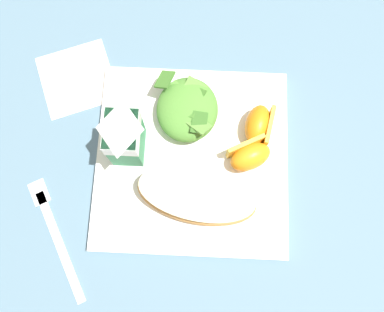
# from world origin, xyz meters

# --- Properties ---
(ground) EXTENTS (3.00, 3.00, 0.00)m
(ground) POSITION_xyz_m (0.00, 0.00, 0.00)
(ground) COLOR slate
(white_plate) EXTENTS (0.28, 0.28, 0.02)m
(white_plate) POSITION_xyz_m (0.00, 0.00, 0.01)
(white_plate) COLOR white
(white_plate) RESTS_ON ground
(cheesy_pizza_bread) EXTENTS (0.11, 0.18, 0.04)m
(cheesy_pizza_bread) POSITION_xyz_m (-0.06, -0.01, 0.03)
(cheesy_pizza_bread) COLOR #B77F42
(cheesy_pizza_bread) RESTS_ON white_plate
(green_salad_pile) EXTENTS (0.11, 0.09, 0.05)m
(green_salad_pile) POSITION_xyz_m (0.07, 0.01, 0.04)
(green_salad_pile) COLOR #4C8433
(green_salad_pile) RESTS_ON white_plate
(milk_carton) EXTENTS (0.06, 0.05, 0.11)m
(milk_carton) POSITION_xyz_m (0.01, 0.09, 0.08)
(milk_carton) COLOR #2D8451
(milk_carton) RESTS_ON white_plate
(orange_wedge_front) EXTENTS (0.06, 0.07, 0.04)m
(orange_wedge_front) POSITION_xyz_m (0.00, -0.08, 0.04)
(orange_wedge_front) COLOR orange
(orange_wedge_front) RESTS_ON white_plate
(orange_wedge_middle) EXTENTS (0.07, 0.05, 0.04)m
(orange_wedge_middle) POSITION_xyz_m (0.05, -0.09, 0.04)
(orange_wedge_middle) COLOR orange
(orange_wedge_middle) RESTS_ON white_plate
(paper_napkin) EXTENTS (0.14, 0.14, 0.00)m
(paper_napkin) POSITION_xyz_m (0.12, 0.19, 0.00)
(paper_napkin) COLOR white
(paper_napkin) RESTS_ON ground
(metal_fork) EXTENTS (0.17, 0.10, 0.01)m
(metal_fork) POSITION_xyz_m (-0.11, 0.19, 0.00)
(metal_fork) COLOR silver
(metal_fork) RESTS_ON ground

